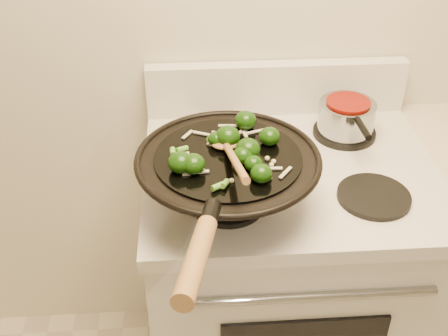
{
  "coord_description": "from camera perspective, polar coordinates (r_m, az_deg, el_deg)",
  "views": [
    {
      "loc": [
        -0.29,
        -0.04,
        1.78
      ],
      "look_at": [
        -0.21,
        1.01,
        1.04
      ],
      "focal_mm": 45.0,
      "sensor_mm": 36.0,
      "label": 1
    }
  ],
  "objects": [
    {
      "name": "stirfry",
      "position": [
        1.27,
        0.73,
        1.98
      ],
      "size": [
        0.27,
        0.29,
        0.05
      ],
      "color": "#113308",
      "rests_on": "wok"
    },
    {
      "name": "wok",
      "position": [
        1.31,
        0.37,
        -1.0
      ],
      "size": [
        0.43,
        0.71,
        0.21
      ],
      "color": "black",
      "rests_on": "stove"
    },
    {
      "name": "saucepan",
      "position": [
        1.63,
        12.35,
        5.13
      ],
      "size": [
        0.16,
        0.26,
        0.09
      ],
      "color": "gray",
      "rests_on": "stove"
    },
    {
      "name": "stove",
      "position": [
        1.8,
        5.8,
        -11.57
      ],
      "size": [
        0.78,
        0.67,
        1.08
      ],
      "color": "silver",
      "rests_on": "ground"
    },
    {
      "name": "wooden_spoon",
      "position": [
        1.23,
        0.68,
        1.52
      ],
      "size": [
        0.07,
        0.3,
        0.1
      ],
      "color": "olive",
      "rests_on": "wok"
    }
  ]
}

